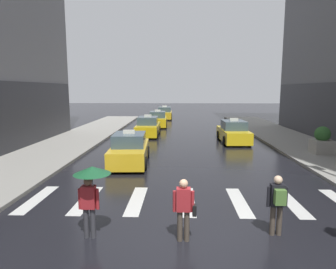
% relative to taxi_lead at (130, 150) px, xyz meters
% --- Properties ---
extents(ground_plane, '(160.00, 160.00, 0.00)m').
position_rel_taxi_lead_xyz_m(ground_plane, '(2.91, -8.34, -0.72)').
color(ground_plane, black).
extents(crosswalk_markings, '(11.30, 2.80, 0.01)m').
position_rel_taxi_lead_xyz_m(crosswalk_markings, '(2.91, -5.34, -0.72)').
color(crosswalk_markings, silver).
rests_on(crosswalk_markings, ground).
extents(taxi_lead, '(2.11, 4.62, 1.80)m').
position_rel_taxi_lead_xyz_m(taxi_lead, '(0.00, 0.00, 0.00)').
color(taxi_lead, gold).
rests_on(taxi_lead, ground).
extents(taxi_second, '(2.03, 4.59, 1.80)m').
position_rel_taxi_lead_xyz_m(taxi_second, '(6.64, 6.72, 0.00)').
color(taxi_second, yellow).
rests_on(taxi_second, ground).
extents(taxi_third, '(1.94, 4.54, 1.80)m').
position_rel_taxi_lead_xyz_m(taxi_third, '(-0.02, 9.73, 0.00)').
color(taxi_third, yellow).
rests_on(taxi_third, ground).
extents(taxi_fourth, '(2.05, 4.60, 1.80)m').
position_rel_taxi_lead_xyz_m(taxi_fourth, '(0.35, 16.06, 0.00)').
color(taxi_fourth, yellow).
rests_on(taxi_fourth, ground).
extents(taxi_fifth, '(2.00, 4.57, 1.80)m').
position_rel_taxi_lead_xyz_m(taxi_fifth, '(0.70, 24.28, 0.00)').
color(taxi_fifth, gold).
rests_on(taxi_fifth, ground).
extents(pedestrian_with_umbrella, '(0.96, 0.96, 1.94)m').
position_rel_taxi_lead_xyz_m(pedestrian_with_umbrella, '(0.33, -8.06, 0.79)').
color(pedestrian_with_umbrella, '#333338').
rests_on(pedestrian_with_umbrella, ground).
extents(pedestrian_with_backpack, '(0.55, 0.43, 1.65)m').
position_rel_taxi_lead_xyz_m(pedestrian_with_backpack, '(5.21, -7.76, 0.25)').
color(pedestrian_with_backpack, '#473D33').
rests_on(pedestrian_with_backpack, ground).
extents(pedestrian_with_handbag, '(0.60, 0.24, 1.65)m').
position_rel_taxi_lead_xyz_m(pedestrian_with_handbag, '(2.73, -8.14, 0.21)').
color(pedestrian_with_handbag, '#473D33').
rests_on(pedestrian_with_handbag, ground).
extents(planter_mid_block, '(1.10, 1.10, 1.60)m').
position_rel_taxi_lead_xyz_m(planter_mid_block, '(11.06, 2.30, 0.15)').
color(planter_mid_block, '#A8A399').
rests_on(planter_mid_block, curb_right).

